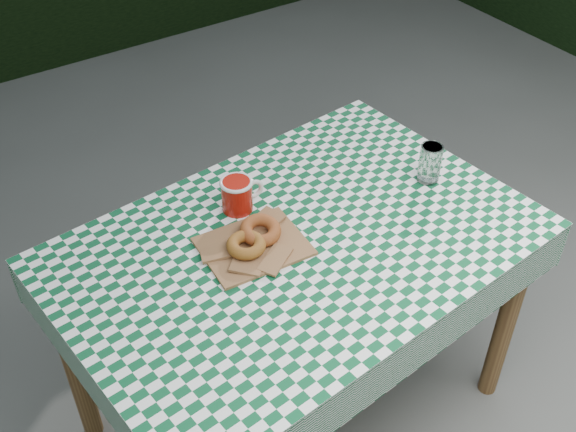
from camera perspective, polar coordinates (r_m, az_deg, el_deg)
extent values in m
plane|color=#50504B|center=(2.40, 1.74, -17.04)|extent=(60.00, 60.00, 0.00)
cube|color=brown|center=(2.15, 0.69, -9.61)|extent=(1.32, 0.95, 0.75)
cube|color=#0B4927|center=(1.88, 0.78, -2.12)|extent=(1.34, 0.97, 0.01)
cube|color=#966841|center=(1.85, -2.81, -2.41)|extent=(0.28, 0.23, 0.01)
torus|color=brown|center=(1.82, -3.41, -2.36)|extent=(0.13, 0.13, 0.03)
torus|color=brown|center=(1.86, -2.25, -1.17)|extent=(0.11, 0.11, 0.03)
cylinder|color=silver|center=(2.09, 11.44, 4.22)|extent=(0.07, 0.07, 0.12)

